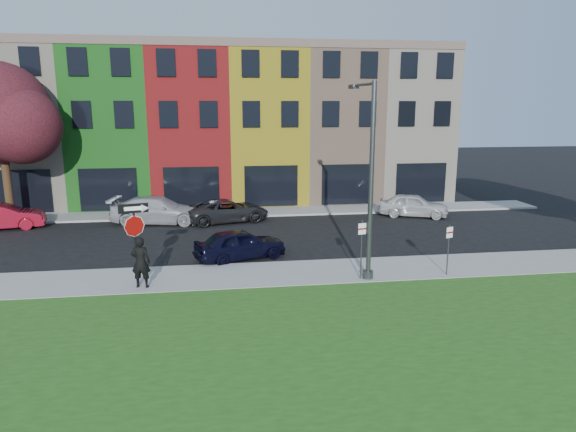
{
  "coord_description": "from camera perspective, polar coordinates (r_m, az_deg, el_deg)",
  "views": [
    {
      "loc": [
        -3.45,
        -16.04,
        6.59
      ],
      "look_at": [
        -0.63,
        4.0,
        2.17
      ],
      "focal_mm": 32.0,
      "sensor_mm": 36.0,
      "label": 1
    }
  ],
  "objects": [
    {
      "name": "sedan_near",
      "position": [
        22.28,
        -5.33,
        -3.14
      ],
      "size": [
        4.14,
        4.98,
        1.35
      ],
      "primitive_type": "imported",
      "rotation": [
        0.0,
        0.0,
        1.92
      ],
      "color": "black",
      "rests_on": "ground"
    },
    {
      "name": "ground",
      "position": [
        17.68,
        3.88,
        -9.61
      ],
      "size": [
        120.0,
        120.0,
        0.0
      ],
      "primitive_type": "plane",
      "color": "black",
      "rests_on": "ground"
    },
    {
      "name": "tree_purple",
      "position": [
        32.39,
        -29.19,
        9.75
      ],
      "size": [
        6.54,
        5.72,
        8.76
      ],
      "color": "black",
      "rests_on": "sidewalk_far"
    },
    {
      "name": "parking_sign_a",
      "position": [
        19.37,
        8.18,
        -2.96
      ],
      "size": [
        0.32,
        0.12,
        2.27
      ],
      "rotation": [
        0.0,
        0.0,
        0.24
      ],
      "color": "#45474A",
      "rests_on": "sidewalk_near"
    },
    {
      "name": "street_lamp",
      "position": [
        19.2,
        8.97,
        3.8
      ],
      "size": [
        0.53,
        2.58,
        7.29
      ],
      "rotation": [
        0.0,
        0.0,
        0.09
      ],
      "color": "#45474A",
      "rests_on": "sidewalk_near"
    },
    {
      "name": "man",
      "position": [
        19.17,
        -16.05,
        -4.95
      ],
      "size": [
        0.81,
        0.65,
        1.88
      ],
      "primitive_type": "imported",
      "rotation": [
        0.0,
        0.0,
        3.0
      ],
      "color": "black",
      "rests_on": "sidewalk_near"
    },
    {
      "name": "parking_sign_b",
      "position": [
        20.63,
        17.42,
        -2.95
      ],
      "size": [
        0.3,
        0.15,
        1.97
      ],
      "rotation": [
        0.0,
        0.0,
        0.38
      ],
      "color": "#45474A",
      "rests_on": "sidewalk_near"
    },
    {
      "name": "rowhouse_block",
      "position": [
        37.27,
        -6.65,
        9.76
      ],
      "size": [
        30.0,
        10.12,
        10.0
      ],
      "color": "#BCB39C",
      "rests_on": "ground"
    },
    {
      "name": "parked_car_silver",
      "position": [
        29.78,
        -14.24,
        0.63
      ],
      "size": [
        3.54,
        5.81,
        1.52
      ],
      "primitive_type": "imported",
      "rotation": [
        0.0,
        0.0,
        1.43
      ],
      "color": "#AEAFB3",
      "rests_on": "ground"
    },
    {
      "name": "parked_car_red",
      "position": [
        31.45,
        -29.24,
        -0.07
      ],
      "size": [
        3.35,
        4.93,
        1.41
      ],
      "primitive_type": "imported",
      "rotation": [
        0.0,
        0.0,
        1.79
      ],
      "color": "maroon",
      "rests_on": "ground"
    },
    {
      "name": "parked_car_dark",
      "position": [
        29.49,
        -6.74,
        0.61
      ],
      "size": [
        4.53,
        5.79,
        1.31
      ],
      "primitive_type": "imported",
      "rotation": [
        0.0,
        0.0,
        1.83
      ],
      "color": "black",
      "rests_on": "ground"
    },
    {
      "name": "sidewalk_near",
      "position": [
        20.85,
        7.6,
        -6.05
      ],
      "size": [
        40.0,
        3.0,
        0.12
      ],
      "primitive_type": "cube",
      "color": "gray",
      "rests_on": "ground"
    },
    {
      "name": "stop_sign",
      "position": [
        19.19,
        -16.69,
        -1.22
      ],
      "size": [
        1.03,
        0.28,
        3.02
      ],
      "rotation": [
        0.0,
        0.0,
        0.23
      ],
      "color": "black",
      "rests_on": "sidewalk_near"
    },
    {
      "name": "sidewalk_far",
      "position": [
        31.72,
        -7.04,
        0.33
      ],
      "size": [
        40.0,
        2.4,
        0.12
      ],
      "primitive_type": "cube",
      "color": "gray",
      "rests_on": "ground"
    },
    {
      "name": "parked_car_white",
      "position": [
        31.56,
        13.75,
        1.18
      ],
      "size": [
        4.4,
        5.17,
        1.38
      ],
      "primitive_type": "imported",
      "rotation": [
        0.0,
        0.0,
        1.2
      ],
      "color": "silver",
      "rests_on": "ground"
    }
  ]
}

